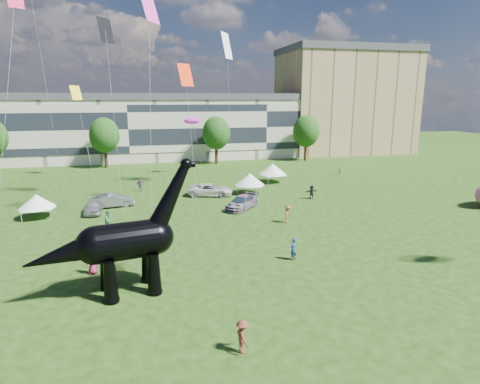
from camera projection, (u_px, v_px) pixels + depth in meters
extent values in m
plane|color=#16330C|center=(237.00, 303.00, 24.33)|extent=(220.00, 220.00, 0.00)
cube|color=beige|center=(129.00, 130.00, 79.98)|extent=(78.00, 11.00, 12.00)
cube|color=tan|center=(344.00, 103.00, 92.31)|extent=(28.00, 18.00, 22.00)
cylinder|color=#382314|center=(106.00, 159.00, 71.56)|extent=(0.56, 0.56, 3.20)
ellipsoid|color=#14380F|center=(104.00, 132.00, 70.49)|extent=(5.20, 5.20, 6.24)
cylinder|color=#382314|center=(216.00, 155.00, 75.99)|extent=(0.56, 0.56, 3.20)
ellipsoid|color=#14380F|center=(216.00, 130.00, 74.91)|extent=(5.20, 5.20, 6.24)
cylinder|color=#382314|center=(305.00, 152.00, 79.98)|extent=(0.56, 0.56, 3.20)
ellipsoid|color=#14380F|center=(306.00, 129.00, 78.90)|extent=(5.20, 5.20, 6.24)
cone|color=black|center=(110.00, 282.00, 24.15)|extent=(1.07, 1.07, 2.65)
sphere|color=black|center=(112.00, 300.00, 24.41)|extent=(0.97, 0.97, 0.97)
cone|color=black|center=(107.00, 270.00, 25.87)|extent=(1.07, 1.07, 2.65)
sphere|color=black|center=(108.00, 286.00, 26.13)|extent=(0.97, 0.97, 0.97)
cone|color=black|center=(154.00, 274.00, 25.22)|extent=(1.07, 1.07, 2.65)
sphere|color=black|center=(155.00, 291.00, 25.48)|extent=(0.97, 0.97, 0.97)
cone|color=black|center=(148.00, 263.00, 26.93)|extent=(1.07, 1.07, 2.65)
sphere|color=black|center=(149.00, 279.00, 27.20)|extent=(0.97, 0.97, 0.97)
cylinder|color=black|center=(127.00, 241.00, 25.02)|extent=(4.10, 3.06, 2.38)
sphere|color=black|center=(95.00, 245.00, 24.28)|extent=(2.38, 2.38, 2.38)
sphere|color=black|center=(156.00, 237.00, 25.77)|extent=(2.29, 2.29, 2.29)
cone|color=black|center=(171.00, 197.00, 25.62)|extent=(3.52, 1.95, 4.67)
sphere|color=black|center=(186.00, 164.00, 25.60)|extent=(0.74, 0.74, 0.74)
cylinder|color=black|center=(190.00, 165.00, 25.71)|extent=(0.68, 0.50, 0.39)
cone|color=black|center=(63.00, 254.00, 23.61)|extent=(4.94, 2.73, 2.59)
imported|color=silver|center=(93.00, 206.00, 43.32)|extent=(1.75, 4.34, 1.48)
imported|color=slate|center=(113.00, 200.00, 45.66)|extent=(4.93, 2.51, 1.55)
imported|color=silver|center=(210.00, 190.00, 50.97)|extent=(6.09, 3.89, 1.56)
imported|color=#595960|center=(242.00, 202.00, 44.96)|extent=(4.94, 5.17, 1.48)
cube|color=white|center=(250.00, 185.00, 52.12)|extent=(3.84, 3.84, 0.12)
cone|color=white|center=(250.00, 179.00, 51.93)|extent=(4.87, 4.87, 1.51)
cylinder|color=#999999|center=(238.00, 192.00, 51.02)|extent=(0.06, 0.06, 1.11)
cylinder|color=#999999|center=(260.00, 192.00, 50.74)|extent=(0.06, 0.06, 1.11)
cylinder|color=#999999|center=(240.00, 187.00, 53.75)|extent=(0.06, 0.06, 1.11)
cylinder|color=#999999|center=(261.00, 187.00, 53.47)|extent=(0.06, 0.06, 1.11)
cube|color=white|center=(273.00, 175.00, 59.12)|extent=(3.66, 3.66, 0.13)
cone|color=white|center=(273.00, 169.00, 58.93)|extent=(4.64, 4.64, 1.59)
cylinder|color=#999999|center=(268.00, 181.00, 57.37)|extent=(0.06, 0.06, 1.16)
cylinder|color=#999999|center=(286.00, 179.00, 58.49)|extent=(0.06, 0.06, 1.16)
cylinder|color=#999999|center=(259.00, 177.00, 60.03)|extent=(0.06, 0.06, 1.16)
cylinder|color=#999999|center=(277.00, 176.00, 61.14)|extent=(0.06, 0.06, 1.16)
cube|color=white|center=(38.00, 208.00, 41.45)|extent=(3.10, 3.10, 0.11)
cone|color=white|center=(37.00, 201.00, 41.28)|extent=(3.93, 3.93, 1.42)
cylinder|color=#999999|center=(21.00, 218.00, 39.94)|extent=(0.06, 0.06, 1.04)
cylinder|color=#999999|center=(51.00, 215.00, 40.76)|extent=(0.06, 0.06, 1.04)
cylinder|color=#999999|center=(26.00, 211.00, 42.39)|extent=(0.06, 0.06, 1.04)
cylinder|color=#999999|center=(54.00, 209.00, 43.21)|extent=(0.06, 0.06, 1.04)
imported|color=#338155|center=(109.00, 220.00, 37.82)|extent=(1.16, 1.14, 1.89)
imported|color=brown|center=(288.00, 214.00, 39.81)|extent=(1.25, 1.36, 1.83)
imported|color=navy|center=(293.00, 249.00, 30.63)|extent=(0.77, 0.69, 1.77)
imported|color=#60367A|center=(140.00, 185.00, 53.40)|extent=(1.10, 0.70, 1.75)
imported|color=black|center=(312.00, 192.00, 49.42)|extent=(1.67, 0.79, 1.73)
imported|color=#9E2747|center=(92.00, 262.00, 28.16)|extent=(0.85, 0.56, 1.74)
imported|color=teal|center=(340.00, 169.00, 65.21)|extent=(0.73, 0.79, 1.81)
imported|color=brown|center=(242.00, 337.00, 19.44)|extent=(0.80, 1.18, 1.70)
plane|color=yellow|center=(76.00, 93.00, 60.39)|extent=(2.16, 1.94, 2.14)
plane|color=#E840B3|center=(149.00, 4.00, 35.62)|extent=(2.43, 3.25, 3.15)
plane|color=black|center=(105.00, 30.00, 44.37)|extent=(2.21, 2.42, 2.71)
ellipsoid|color=#BA1AB6|center=(192.00, 121.00, 63.45)|extent=(2.44, 2.70, 0.99)
plane|color=#FF380D|center=(186.00, 75.00, 43.74)|extent=(2.42, 2.05, 2.42)
plane|color=white|center=(227.00, 46.00, 51.88)|extent=(2.40, 3.19, 3.31)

